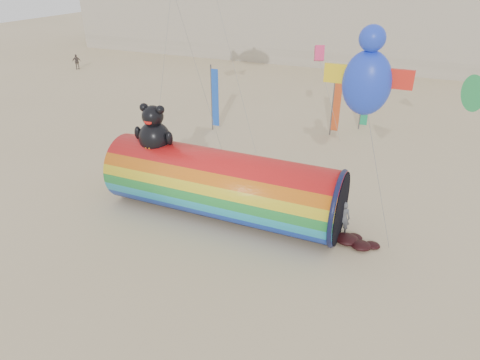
% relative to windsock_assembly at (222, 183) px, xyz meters
% --- Properties ---
extents(ground, '(160.00, 160.00, 0.00)m').
position_rel_windsock_assembly_xyz_m(ground, '(0.63, -1.71, -1.90)').
color(ground, '#CCB58C').
rests_on(ground, ground).
extents(windsock_assembly, '(12.39, 3.77, 5.71)m').
position_rel_windsock_assembly_xyz_m(windsock_assembly, '(0.00, 0.00, 0.00)').
color(windsock_assembly, red).
rests_on(windsock_assembly, ground).
extents(kite_handler, '(0.66, 0.44, 1.78)m').
position_rel_windsock_assembly_xyz_m(kite_handler, '(6.24, 0.78, -1.01)').
color(kite_handler, '#5A5C62').
rests_on(kite_handler, ground).
extents(fabric_bundle, '(2.62, 1.35, 0.41)m').
position_rel_windsock_assembly_xyz_m(fabric_bundle, '(6.83, 0.06, -1.72)').
color(fabric_bundle, '#35090B').
rests_on(fabric_bundle, ground).
extents(festival_banners, '(11.43, 4.97, 5.20)m').
position_rel_windsock_assembly_xyz_m(festival_banners, '(0.49, 13.90, 0.74)').
color(festival_banners, '#59595E').
rests_on(festival_banners, ground).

